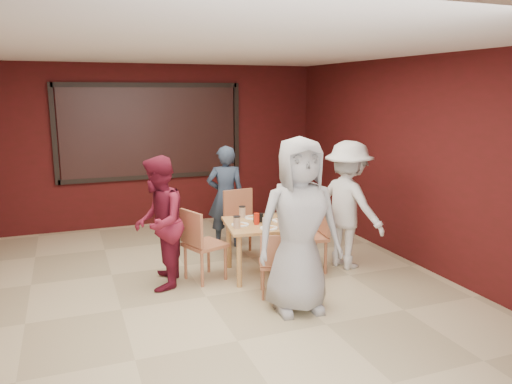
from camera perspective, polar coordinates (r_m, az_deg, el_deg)
name	(u,v)px	position (r m, az deg, el deg)	size (l,w,h in m)	color
floor	(206,297)	(5.94, -5.72, -11.82)	(7.00, 7.00, 0.00)	#CAB98C
window_blinds	(151,132)	(8.86, -11.91, 6.76)	(3.00, 0.02, 1.50)	black
dining_table	(261,229)	(6.38, 0.53, -4.23)	(0.99, 0.99, 0.84)	tan
chair_front	(276,261)	(5.75, 2.30, -7.91)	(0.47, 0.47, 0.77)	#B26845
chair_back	(242,219)	(7.18, -1.62, -3.10)	(0.51, 0.51, 0.95)	#B26845
chair_left	(200,241)	(6.24, -6.44, -5.58)	(0.57, 0.57, 0.92)	#B26845
chair_right	(314,232)	(6.61, 6.60, -4.54)	(0.50, 0.50, 0.93)	#B26845
diner_front	(299,226)	(5.30, 4.94, -3.86)	(0.92, 0.60, 1.89)	#A8A8A8
diner_back	(226,197)	(7.55, -3.49, -0.53)	(0.56, 0.37, 1.55)	#2C394E
diner_left	(159,223)	(6.06, -11.07, -3.48)	(0.78, 0.61, 1.60)	maroon
diner_right	(348,205)	(6.74, 10.46, -1.48)	(1.10, 0.63, 1.71)	silver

